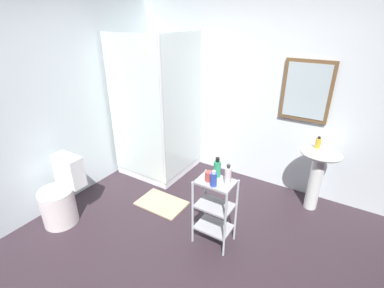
{
  "coord_description": "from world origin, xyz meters",
  "views": [
    {
      "loc": [
        1.14,
        -1.65,
        2.17
      ],
      "look_at": [
        -0.22,
        0.53,
        0.98
      ],
      "focal_mm": 25.91,
      "sensor_mm": 36.0,
      "label": 1
    }
  ],
  "objects_px": {
    "lotion_bottle_white": "(228,175)",
    "bath_mat": "(162,203)",
    "pedestal_sink": "(318,166)",
    "rinse_cup": "(209,176)",
    "storage_cart": "(215,207)",
    "shampoo_bottle_blue": "(214,179)",
    "hand_soap_bottle": "(318,143)",
    "body_wash_bottle_green": "(217,168)",
    "toilet": "(61,197)",
    "shower_stall": "(160,144)"
  },
  "relations": [
    {
      "from": "toilet",
      "to": "hand_soap_bottle",
      "type": "bearing_deg",
      "value": 36.8
    },
    {
      "from": "shampoo_bottle_blue",
      "to": "lotion_bottle_white",
      "type": "bearing_deg",
      "value": 49.31
    },
    {
      "from": "pedestal_sink",
      "to": "rinse_cup",
      "type": "xyz_separation_m",
      "value": [
        -0.82,
        -1.17,
        0.21
      ]
    },
    {
      "from": "body_wash_bottle_green",
      "to": "rinse_cup",
      "type": "xyz_separation_m",
      "value": [
        -0.03,
        -0.12,
        -0.04
      ]
    },
    {
      "from": "pedestal_sink",
      "to": "body_wash_bottle_green",
      "type": "relative_size",
      "value": 3.97
    },
    {
      "from": "shampoo_bottle_blue",
      "to": "bath_mat",
      "type": "bearing_deg",
      "value": 161.7
    },
    {
      "from": "body_wash_bottle_green",
      "to": "pedestal_sink",
      "type": "bearing_deg",
      "value": 53.1
    },
    {
      "from": "hand_soap_bottle",
      "to": "storage_cart",
      "type": "bearing_deg",
      "value": -121.95
    },
    {
      "from": "body_wash_bottle_green",
      "to": "shower_stall",
      "type": "bearing_deg",
      "value": 150.13
    },
    {
      "from": "toilet",
      "to": "body_wash_bottle_green",
      "type": "bearing_deg",
      "value": 23.77
    },
    {
      "from": "shower_stall",
      "to": "toilet",
      "type": "xyz_separation_m",
      "value": [
        -0.28,
        -1.46,
        -0.15
      ]
    },
    {
      "from": "toilet",
      "to": "lotion_bottle_white",
      "type": "relative_size",
      "value": 3.87
    },
    {
      "from": "toilet",
      "to": "rinse_cup",
      "type": "relative_size",
      "value": 7.77
    },
    {
      "from": "shower_stall",
      "to": "lotion_bottle_white",
      "type": "height_order",
      "value": "shower_stall"
    },
    {
      "from": "shower_stall",
      "to": "body_wash_bottle_green",
      "type": "height_order",
      "value": "shower_stall"
    },
    {
      "from": "pedestal_sink",
      "to": "toilet",
      "type": "relative_size",
      "value": 1.07
    },
    {
      "from": "shower_stall",
      "to": "body_wash_bottle_green",
      "type": "relative_size",
      "value": 9.81
    },
    {
      "from": "hand_soap_bottle",
      "to": "bath_mat",
      "type": "relative_size",
      "value": 0.23
    },
    {
      "from": "storage_cart",
      "to": "shampoo_bottle_blue",
      "type": "height_order",
      "value": "shampoo_bottle_blue"
    },
    {
      "from": "pedestal_sink",
      "to": "bath_mat",
      "type": "distance_m",
      "value": 1.95
    },
    {
      "from": "bath_mat",
      "to": "toilet",
      "type": "bearing_deg",
      "value": -133.39
    },
    {
      "from": "storage_cart",
      "to": "shower_stall",
      "type": "bearing_deg",
      "value": 148.0
    },
    {
      "from": "shower_stall",
      "to": "hand_soap_bottle",
      "type": "distance_m",
      "value": 2.12
    },
    {
      "from": "pedestal_sink",
      "to": "bath_mat",
      "type": "xyz_separation_m",
      "value": [
        -1.61,
        -0.94,
        -0.57
      ]
    },
    {
      "from": "pedestal_sink",
      "to": "lotion_bottle_white",
      "type": "bearing_deg",
      "value": -120.21
    },
    {
      "from": "shampoo_bottle_blue",
      "to": "bath_mat",
      "type": "xyz_separation_m",
      "value": [
        -0.87,
        0.29,
        -0.8
      ]
    },
    {
      "from": "toilet",
      "to": "body_wash_bottle_green",
      "type": "height_order",
      "value": "body_wash_bottle_green"
    },
    {
      "from": "shower_stall",
      "to": "pedestal_sink",
      "type": "distance_m",
      "value": 2.13
    },
    {
      "from": "lotion_bottle_white",
      "to": "body_wash_bottle_green",
      "type": "bearing_deg",
      "value": 157.46
    },
    {
      "from": "hand_soap_bottle",
      "to": "lotion_bottle_white",
      "type": "distance_m",
      "value": 1.25
    },
    {
      "from": "toilet",
      "to": "bath_mat",
      "type": "relative_size",
      "value": 1.27
    },
    {
      "from": "shower_stall",
      "to": "bath_mat",
      "type": "relative_size",
      "value": 3.33
    },
    {
      "from": "toilet",
      "to": "body_wash_bottle_green",
      "type": "distance_m",
      "value": 1.82
    },
    {
      "from": "shower_stall",
      "to": "hand_soap_bottle",
      "type": "relative_size",
      "value": 14.63
    },
    {
      "from": "shower_stall",
      "to": "toilet",
      "type": "relative_size",
      "value": 2.63
    },
    {
      "from": "rinse_cup",
      "to": "shower_stall",
      "type": "bearing_deg",
      "value": 145.89
    },
    {
      "from": "toilet",
      "to": "body_wash_bottle_green",
      "type": "relative_size",
      "value": 3.73
    },
    {
      "from": "pedestal_sink",
      "to": "bath_mat",
      "type": "relative_size",
      "value": 1.35
    },
    {
      "from": "toilet",
      "to": "rinse_cup",
      "type": "height_order",
      "value": "rinse_cup"
    },
    {
      "from": "lotion_bottle_white",
      "to": "bath_mat",
      "type": "distance_m",
      "value": 1.28
    },
    {
      "from": "lotion_bottle_white",
      "to": "bath_mat",
      "type": "xyz_separation_m",
      "value": [
        -0.96,
        0.18,
        -0.82
      ]
    },
    {
      "from": "lotion_bottle_white",
      "to": "storage_cart",
      "type": "bearing_deg",
      "value": -165.71
    },
    {
      "from": "pedestal_sink",
      "to": "body_wash_bottle_green",
      "type": "bearing_deg",
      "value": -126.9
    },
    {
      "from": "shower_stall",
      "to": "toilet",
      "type": "distance_m",
      "value": 1.49
    },
    {
      "from": "pedestal_sink",
      "to": "rinse_cup",
      "type": "height_order",
      "value": "rinse_cup"
    },
    {
      "from": "hand_soap_bottle",
      "to": "body_wash_bottle_green",
      "type": "distance_m",
      "value": 1.28
    },
    {
      "from": "body_wash_bottle_green",
      "to": "shampoo_bottle_blue",
      "type": "distance_m",
      "value": 0.18
    },
    {
      "from": "hand_soap_bottle",
      "to": "lotion_bottle_white",
      "type": "relative_size",
      "value": 0.7
    },
    {
      "from": "lotion_bottle_white",
      "to": "rinse_cup",
      "type": "bearing_deg",
      "value": -161.56
    },
    {
      "from": "hand_soap_bottle",
      "to": "bath_mat",
      "type": "bearing_deg",
      "value": -149.31
    }
  ]
}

